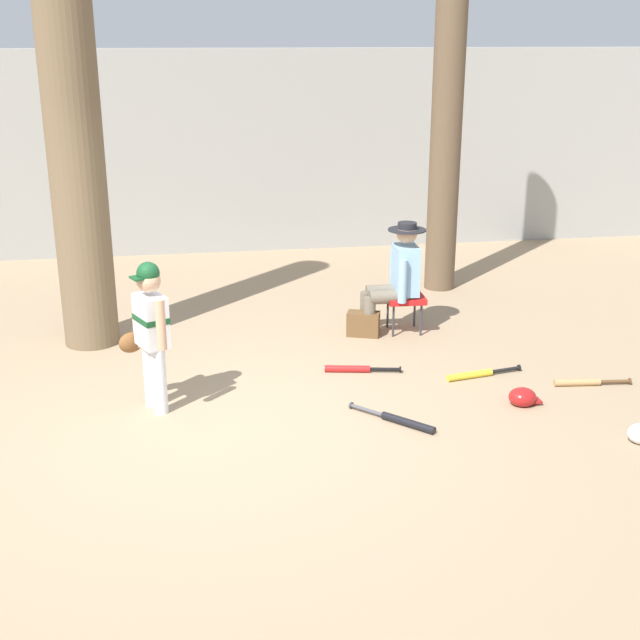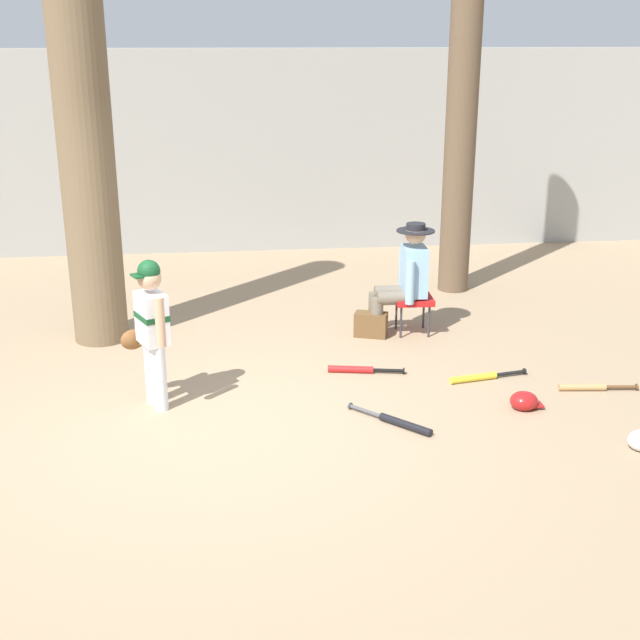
# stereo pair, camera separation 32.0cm
# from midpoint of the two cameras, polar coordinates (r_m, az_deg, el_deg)

# --- Properties ---
(ground_plane) EXTENTS (60.00, 60.00, 0.00)m
(ground_plane) POSITION_cam_midpoint_polar(r_m,az_deg,el_deg) (6.96, -7.96, -7.48)
(ground_plane) COLOR #9E8466
(concrete_back_wall) EXTENTS (18.00, 0.36, 2.88)m
(concrete_back_wall) POSITION_cam_midpoint_polar(r_m,az_deg,el_deg) (12.51, -9.15, 11.09)
(concrete_back_wall) COLOR #9E9E99
(concrete_back_wall) RESTS_ON ground
(tree_near_player) EXTENTS (0.86, 0.86, 5.05)m
(tree_near_player) POSITION_cam_midpoint_polar(r_m,az_deg,el_deg) (8.71, -17.31, 11.61)
(tree_near_player) COLOR brown
(tree_near_player) RESTS_ON ground
(tree_behind_spectator) EXTENTS (0.52, 0.52, 5.01)m
(tree_behind_spectator) POSITION_cam_midpoint_polar(r_m,az_deg,el_deg) (10.41, 7.71, 14.13)
(tree_behind_spectator) COLOR brown
(tree_behind_spectator) RESTS_ON ground
(young_ballplayer) EXTENTS (0.47, 0.55, 1.31)m
(young_ballplayer) POSITION_cam_midpoint_polar(r_m,az_deg,el_deg) (7.19, -12.68, -0.47)
(young_ballplayer) COLOR white
(young_ballplayer) RESTS_ON ground
(folding_stool) EXTENTS (0.42, 0.42, 0.41)m
(folding_stool) POSITION_cam_midpoint_polar(r_m,az_deg,el_deg) (9.06, 4.74, 1.40)
(folding_stool) COLOR red
(folding_stool) RESTS_ON ground
(seated_spectator) EXTENTS (0.67, 0.53, 1.20)m
(seated_spectator) POSITION_cam_midpoint_polar(r_m,az_deg,el_deg) (8.96, 4.17, 3.06)
(seated_spectator) COLOR #6B6051
(seated_spectator) RESTS_ON ground
(handbag_beside_stool) EXTENTS (0.38, 0.28, 0.26)m
(handbag_beside_stool) POSITION_cam_midpoint_polar(r_m,az_deg,el_deg) (8.98, 1.93, -0.27)
(handbag_beside_stool) COLOR brown
(handbag_beside_stool) RESTS_ON ground
(bat_black_composite) EXTENTS (0.61, 0.64, 0.07)m
(bat_black_composite) POSITION_cam_midpoint_polar(r_m,az_deg,el_deg) (7.02, 4.21, -6.82)
(bat_black_composite) COLOR black
(bat_black_composite) RESTS_ON ground
(bat_yellow_trainer) EXTENTS (0.77, 0.21, 0.07)m
(bat_yellow_trainer) POSITION_cam_midpoint_polar(r_m,az_deg,el_deg) (8.02, 9.34, -3.65)
(bat_yellow_trainer) COLOR yellow
(bat_yellow_trainer) RESTS_ON ground
(bat_red_barrel) EXTENTS (0.73, 0.20, 0.07)m
(bat_red_barrel) POSITION_cam_midpoint_polar(r_m,az_deg,el_deg) (8.04, 1.14, -3.33)
(bat_red_barrel) COLOR red
(bat_red_barrel) RESTS_ON ground
(bat_wood_tan) EXTENTS (0.72, 0.14, 0.07)m
(bat_wood_tan) POSITION_cam_midpoint_polar(r_m,az_deg,el_deg) (8.06, 16.30, -4.06)
(bat_wood_tan) COLOR tan
(bat_wood_tan) RESTS_ON ground
(batting_helmet_red) EXTENTS (0.29, 0.22, 0.17)m
(batting_helmet_red) POSITION_cam_midpoint_polar(r_m,az_deg,el_deg) (7.51, 12.36, -5.13)
(batting_helmet_red) COLOR #A81919
(batting_helmet_red) RESTS_ON ground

